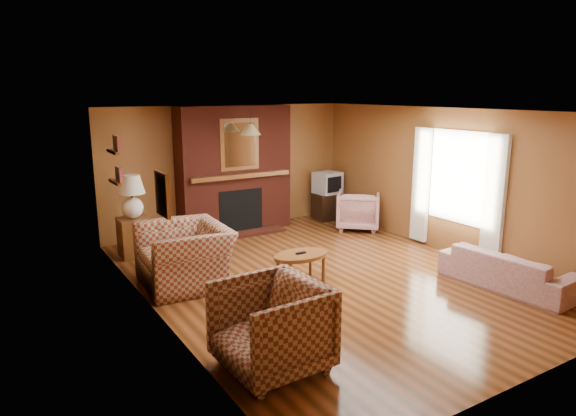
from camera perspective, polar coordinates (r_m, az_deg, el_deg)
floor at (r=7.62m, az=4.18°, el=-7.62°), size 6.50×6.50×0.00m
ceiling at (r=7.15m, az=4.50°, el=10.71°), size 6.50×6.50×0.00m
wall_back at (r=10.06m, az=-6.61°, el=4.44°), size 6.50×0.00×6.50m
wall_front at (r=5.12m, az=26.27°, el=-5.18°), size 6.50×0.00×6.50m
wall_left at (r=6.20m, az=-14.75°, el=-1.25°), size 0.00×6.50×6.50m
wall_right at (r=8.97m, az=17.41°, el=2.89°), size 0.00×6.50×6.50m
fireplace at (r=9.83m, az=-5.94°, el=4.15°), size 2.20×0.82×2.40m
window_right at (r=8.82m, az=18.14°, el=2.19°), size 0.10×1.85×2.00m
bookshelf at (r=7.94m, az=-18.62°, el=4.98°), size 0.09×0.55×0.71m
botanical_print at (r=5.85m, az=-13.76°, el=1.49°), size 0.05×0.40×0.50m
pendant_light at (r=9.13m, az=-4.17°, el=8.68°), size 0.36×0.36×0.48m
plaid_loveseat at (r=7.35m, az=-11.43°, el=-5.18°), size 1.20×1.36×0.84m
plaid_armchair at (r=5.08m, az=-1.92°, el=-13.06°), size 1.01×0.99×0.89m
floral_sofa at (r=7.75m, az=23.23°, el=-6.28°), size 0.86×1.86×0.53m
floral_armchair at (r=10.17m, az=7.81°, el=-0.25°), size 1.14×1.15×0.75m
coffee_table at (r=7.24m, az=1.43°, el=-5.53°), size 0.83×0.51×0.46m
side_table at (r=8.81m, az=-16.67°, el=-3.11°), size 0.49×0.49×0.64m
table_lamp at (r=8.64m, az=-16.97°, el=1.46°), size 0.43×0.43×0.71m
tv_stand at (r=10.88m, az=4.36°, el=0.21°), size 0.56×0.51×0.56m
crt_tv at (r=10.77m, az=4.43°, el=2.82°), size 0.54×0.53×0.45m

